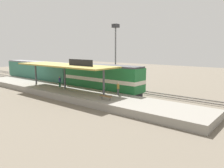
{
  "coord_description": "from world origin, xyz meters",
  "views": [
    {
      "loc": [
        -25.75,
        -26.79,
        7.16
      ],
      "look_at": [
        -1.38,
        -6.75,
        2.0
      ],
      "focal_mm": 35.2,
      "sensor_mm": 36.0,
      "label": 1
    }
  ],
  "objects_px": {
    "person_walking": "(60,81)",
    "person_waiting": "(118,88)",
    "freight_car": "(93,75)",
    "platform_bench": "(106,96)",
    "locomotive": "(102,78)",
    "light_mast": "(116,42)",
    "passenger_carriage_single": "(39,71)"
  },
  "relations": [
    {
      "from": "person_walking",
      "to": "person_waiting",
      "type": "bearing_deg",
      "value": -83.86
    },
    {
      "from": "freight_car",
      "to": "person_walking",
      "type": "height_order",
      "value": "freight_car"
    },
    {
      "from": "platform_bench",
      "to": "freight_car",
      "type": "distance_m",
      "value": 16.49
    },
    {
      "from": "locomotive",
      "to": "freight_car",
      "type": "distance_m",
      "value": 8.03
    },
    {
      "from": "light_mast",
      "to": "person_waiting",
      "type": "xyz_separation_m",
      "value": [
        -10.52,
        -8.83,
        -6.54
      ]
    },
    {
      "from": "freight_car",
      "to": "light_mast",
      "type": "xyz_separation_m",
      "value": [
        3.2,
        -3.11,
        6.43
      ]
    },
    {
      "from": "passenger_carriage_single",
      "to": "freight_car",
      "type": "bearing_deg",
      "value": -68.07
    },
    {
      "from": "locomotive",
      "to": "platform_bench",
      "type": "bearing_deg",
      "value": -134.79
    },
    {
      "from": "light_mast",
      "to": "person_walking",
      "type": "xyz_separation_m",
      "value": [
        -11.71,
        2.27,
        -6.54
      ]
    },
    {
      "from": "platform_bench",
      "to": "light_mast",
      "type": "xyz_separation_m",
      "value": [
        13.8,
        9.51,
        7.05
      ]
    },
    {
      "from": "passenger_carriage_single",
      "to": "light_mast",
      "type": "bearing_deg",
      "value": -61.78
    },
    {
      "from": "locomotive",
      "to": "person_waiting",
      "type": "xyz_separation_m",
      "value": [
        -2.72,
        -5.37,
        -0.56
      ]
    },
    {
      "from": "platform_bench",
      "to": "person_waiting",
      "type": "distance_m",
      "value": 3.39
    },
    {
      "from": "locomotive",
      "to": "freight_car",
      "type": "xyz_separation_m",
      "value": [
        4.6,
        6.57,
        -0.44
      ]
    },
    {
      "from": "locomotive",
      "to": "person_waiting",
      "type": "distance_m",
      "value": 6.04
    },
    {
      "from": "light_mast",
      "to": "person_waiting",
      "type": "relative_size",
      "value": 6.84
    },
    {
      "from": "passenger_carriage_single",
      "to": "person_walking",
      "type": "distance_m",
      "value": 12.88
    },
    {
      "from": "platform_bench",
      "to": "passenger_carriage_single",
      "type": "distance_m",
      "value": 24.8
    },
    {
      "from": "freight_car",
      "to": "light_mast",
      "type": "bearing_deg",
      "value": -44.16
    },
    {
      "from": "freight_car",
      "to": "light_mast",
      "type": "relative_size",
      "value": 1.03
    },
    {
      "from": "person_waiting",
      "to": "locomotive",
      "type": "bearing_deg",
      "value": 63.14
    },
    {
      "from": "locomotive",
      "to": "person_waiting",
      "type": "height_order",
      "value": "locomotive"
    },
    {
      "from": "freight_car",
      "to": "locomotive",
      "type": "bearing_deg",
      "value": -124.99
    },
    {
      "from": "light_mast",
      "to": "person_waiting",
      "type": "distance_m",
      "value": 15.22
    },
    {
      "from": "passenger_carriage_single",
      "to": "person_waiting",
      "type": "height_order",
      "value": "passenger_carriage_single"
    },
    {
      "from": "locomotive",
      "to": "person_walking",
      "type": "distance_m",
      "value": 6.96
    },
    {
      "from": "platform_bench",
      "to": "passenger_carriage_single",
      "type": "relative_size",
      "value": 0.08
    },
    {
      "from": "locomotive",
      "to": "freight_car",
      "type": "bearing_deg",
      "value": 55.01
    },
    {
      "from": "platform_bench",
      "to": "freight_car",
      "type": "bearing_deg",
      "value": 49.96
    },
    {
      "from": "person_walking",
      "to": "freight_car",
      "type": "bearing_deg",
      "value": 5.62
    },
    {
      "from": "person_waiting",
      "to": "person_walking",
      "type": "relative_size",
      "value": 1.0
    },
    {
      "from": "passenger_carriage_single",
      "to": "person_waiting",
      "type": "relative_size",
      "value": 11.7
    }
  ]
}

